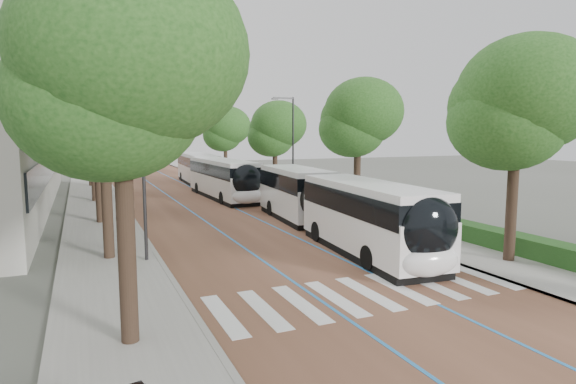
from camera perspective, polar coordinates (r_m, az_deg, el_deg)
name	(u,v)px	position (r m, az deg, el deg)	size (l,w,h in m)	color
ground	(380,304)	(15.79, 10.86, -12.91)	(160.00, 160.00, 0.00)	#51544C
road	(167,184)	(53.17, -14.16, 0.98)	(11.00, 140.00, 0.02)	brown
sidewalk_left	(91,186)	(52.50, -22.26, 0.65)	(4.00, 140.00, 0.12)	gray
sidewalk_right	(234,180)	(54.86, -6.41, 1.37)	(4.00, 140.00, 0.12)	gray
kerb_left	(111,185)	(52.56, -20.19, 0.75)	(0.20, 140.00, 0.14)	gray
kerb_right	(218,181)	(54.34, -8.33, 1.29)	(0.20, 140.00, 0.14)	gray
zebra_crossing	(368,293)	(16.67, 9.47, -11.70)	(10.55, 3.60, 0.01)	silver
lane_line_left	(152,184)	(52.94, -15.87, 0.91)	(0.12, 126.00, 0.01)	#2676BF
lane_line_right	(182,183)	(53.45, -12.47, 1.07)	(0.12, 126.00, 0.01)	#2676BF
streetlight_far	(291,140)	(37.40, 0.35, 6.15)	(1.82, 0.20, 8.00)	#2A2A2C
lamp_post_left	(143,164)	(20.39, -16.78, 3.25)	(0.14, 0.14, 8.00)	#2A2A2C
trees_left	(92,115)	(37.58, -22.21, 8.49)	(6.03, 60.35, 9.53)	black
trees_right	(304,126)	(37.86, 1.85, 7.79)	(5.51, 47.49, 8.66)	black
lead_bus	(332,206)	(24.89, 5.29, -1.64)	(4.02, 18.54, 3.20)	black
bus_queued_0	(224,179)	(39.85, -7.58, 1.54)	(2.86, 12.46, 3.20)	white
bus_queued_1	(198,169)	(51.69, -10.59, 2.70)	(3.13, 12.51, 3.20)	white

